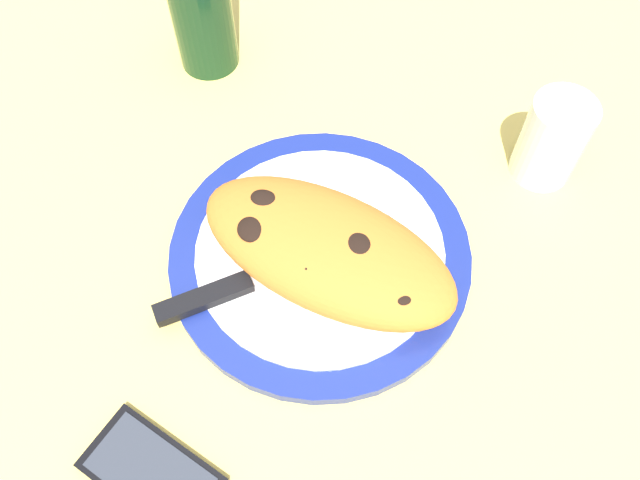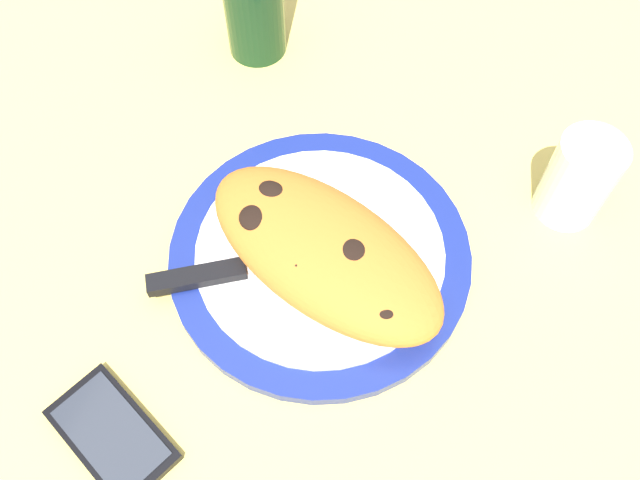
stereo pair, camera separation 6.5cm
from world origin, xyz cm
name	(u,v)px [view 1 (the left image)]	position (x,y,z in cm)	size (l,w,h in cm)	color
ground_plane	(320,265)	(0.00, 0.00, -1.50)	(150.00, 150.00, 3.00)	#EACC60
plate	(320,255)	(0.00, 0.00, 0.86)	(30.63, 30.63, 1.80)	navy
calzone	(327,249)	(-0.99, 1.27, 4.54)	(28.93, 19.19, 5.49)	orange
fork	(339,208)	(-0.81, -5.19, 2.00)	(15.70, 4.06, 0.40)	silver
knife	(237,286)	(6.77, 6.06, 2.29)	(20.12, 15.92, 1.20)	silver
smartphone	(151,473)	(9.02, 24.19, 0.56)	(13.36, 10.12, 1.16)	black
water_glass	(550,144)	(-21.01, -16.97, 4.38)	(6.71, 6.71, 10.10)	silver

